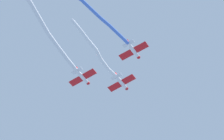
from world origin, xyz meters
The scene contains 6 objects.
airplane_lead centered at (-3.77, 3.53, 74.83)m, with size 5.75×4.70×1.50m.
smoke_trail_lead centered at (-8.60, -4.75, 74.53)m, with size 8.02×13.65×1.14m.
airplane_left_wing centered at (-11.43, 1.84, 74.83)m, with size 5.77×4.68×1.50m.
smoke_trail_left_wing centered at (-18.35, -11.63, 75.48)m, with size 11.59×24.51×2.00m.
airplane_right_wing centered at (-1.30, -3.91, 75.13)m, with size 5.81×4.64×1.50m.
smoke_trail_right_wing centered at (-9.31, -13.32, 75.20)m, with size 15.03×14.81×1.20m.
Camera 1 is at (-3.50, -52.93, 3.30)m, focal length 73.35 mm.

